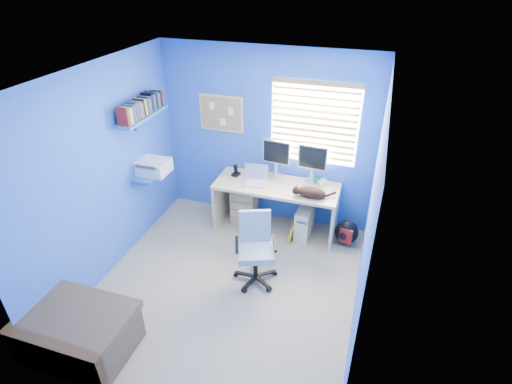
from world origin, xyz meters
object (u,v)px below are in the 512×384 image
(laptop, at_px, (255,176))
(cat, at_px, (311,192))
(office_chair, at_px, (256,257))
(desk, at_px, (276,208))
(tower_pc, at_px, (305,222))

(laptop, bearing_deg, cat, -16.12)
(cat, distance_m, office_chair, 1.12)
(laptop, height_order, cat, laptop)
(laptop, distance_m, cat, 0.81)
(cat, xyz_separation_m, office_chair, (-0.47, -0.89, -0.48))
(desk, height_order, laptop, laptop)
(laptop, height_order, office_chair, laptop)
(desk, bearing_deg, laptop, -169.94)
(desk, bearing_deg, tower_pc, -1.64)
(laptop, relative_size, cat, 0.88)
(cat, height_order, office_chair, cat)
(tower_pc, height_order, office_chair, office_chair)
(laptop, distance_m, office_chair, 1.18)
(cat, height_order, tower_pc, cat)
(cat, relative_size, office_chair, 0.43)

